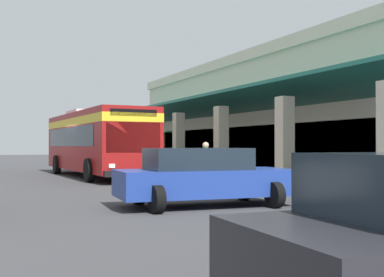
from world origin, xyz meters
TOP-DOWN VIEW (x-y plane):
  - ground at (0.00, 8.00)m, footprint 120.00×120.00m
  - curb_strip at (0.15, 4.29)m, footprint 37.28×0.50m
  - plaza_building at (0.15, 13.91)m, footprint 31.37×14.10m
  - transit_bus at (-0.35, 0.32)m, footprint 11.28×3.04m
  - parked_sedan_blue at (12.47, -0.08)m, footprint 2.72×4.55m
  - pedestrian at (8.47, 1.99)m, footprint 0.44×0.63m
  - potted_palm at (-4.72, 5.68)m, footprint 1.53×1.77m

SIDE VIEW (x-z plane):
  - ground at x=0.00m, z-range 0.00..0.00m
  - curb_strip at x=0.15m, z-range 0.00..0.12m
  - potted_palm at x=-4.72m, z-range -0.71..1.77m
  - parked_sedan_blue at x=12.47m, z-range 0.02..1.49m
  - pedestrian at x=8.47m, z-range 0.10..1.75m
  - transit_bus at x=-0.35m, z-range 0.18..3.52m
  - plaza_building at x=0.15m, z-range 0.00..6.83m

